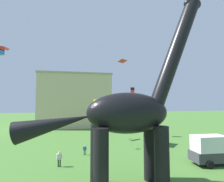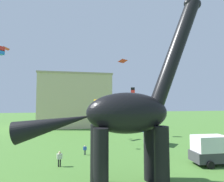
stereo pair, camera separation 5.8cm
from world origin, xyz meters
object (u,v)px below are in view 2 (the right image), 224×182
object	(u,v)px
kite_trailing	(6,48)
person_near_flyer	(59,157)
kite_drifting	(99,101)
kite_near_high	(95,102)
kite_high_right	(133,90)
kite_apex	(0,51)
festival_canopy_tent	(154,129)
kite_mid_right	(123,61)
dinosaur_sculpture	(127,113)
parked_box_truck	(215,149)
person_watching_child	(85,149)

from	to	relation	value
kite_trailing	person_near_flyer	bearing A→B (deg)	-40.20
kite_drifting	kite_near_high	distance (m)	6.59
person_near_flyer	kite_high_right	world-z (taller)	kite_high_right
kite_apex	kite_near_high	bearing A→B (deg)	50.53
festival_canopy_tent	kite_trailing	xyz separation A→B (m)	(-22.62, -0.43, 12.03)
kite_mid_right	kite_trailing	xyz separation A→B (m)	(-16.87, 1.15, 1.28)
dinosaur_sculpture	festival_canopy_tent	bearing A→B (deg)	78.30
person_near_flyer	kite_near_high	size ratio (longest dim) A/B	2.02
kite_mid_right	kite_near_high	size ratio (longest dim) A/B	2.04
person_near_flyer	kite_trailing	bearing A→B (deg)	-148.06
kite_trailing	parked_box_truck	bearing A→B (deg)	-21.00
person_near_flyer	kite_trailing	size ratio (longest dim) A/B	1.16
kite_high_right	kite_trailing	xyz separation A→B (m)	(-21.39, -7.79, 5.13)
person_watching_child	kite_mid_right	xyz separation A→B (m)	(5.75, 1.98, 12.53)
festival_canopy_tent	kite_drifting	world-z (taller)	kite_drifting
person_near_flyer	kite_apex	world-z (taller)	kite_apex
dinosaur_sculpture	person_near_flyer	bearing A→B (deg)	154.46
person_watching_child	kite_high_right	bearing A→B (deg)	14.14
festival_canopy_tent	kite_apex	distance (m)	23.87
kite_high_right	person_watching_child	bearing A→B (deg)	-133.24
parked_box_truck	person_near_flyer	world-z (taller)	parked_box_truck
parked_box_truck	kite_near_high	world-z (taller)	kite_near_high
parked_box_truck	kite_mid_right	size ratio (longest dim) A/B	3.51
person_near_flyer	kite_near_high	xyz separation A→B (m)	(4.51, 6.72, 5.96)
festival_canopy_tent	kite_near_high	size ratio (longest dim) A/B	3.95
kite_near_high	kite_apex	xyz separation A→B (m)	(-9.05, -10.99, 4.26)
person_watching_child	kite_near_high	world-z (taller)	kite_near_high
kite_mid_right	kite_drifting	world-z (taller)	kite_mid_right
dinosaur_sculpture	kite_high_right	distance (m)	22.35
parked_box_truck	festival_canopy_tent	xyz separation A→B (m)	(-2.66, 10.14, 0.90)
person_watching_child	person_near_flyer	size ratio (longest dim) A/B	0.77
kite_drifting	kite_high_right	bearing A→B (deg)	12.17
person_near_flyer	kite_apex	xyz separation A→B (m)	(-4.54, -4.27, 10.22)
parked_box_truck	kite_drifting	distance (m)	20.22
person_near_flyer	kite_high_right	xyz separation A→B (m)	(13.17, 14.73, 8.47)
festival_canopy_tent	kite_mid_right	distance (m)	12.29
person_near_flyer	festival_canopy_tent	world-z (taller)	festival_canopy_tent
kite_apex	kite_high_right	bearing A→B (deg)	47.00
festival_canopy_tent	kite_drifting	bearing A→B (deg)	145.83
kite_mid_right	dinosaur_sculpture	bearing A→B (deg)	-103.40
festival_canopy_tent	kite_trailing	bearing A→B (deg)	-178.90
kite_mid_right	kite_high_right	bearing A→B (deg)	63.16
dinosaur_sculpture	kite_high_right	size ratio (longest dim) A/B	14.70
person_near_flyer	kite_apex	size ratio (longest dim) A/B	2.42
kite_trailing	kite_apex	size ratio (longest dim) A/B	2.09
parked_box_truck	kite_apex	size ratio (longest dim) A/B	8.56
person_near_flyer	kite_near_high	distance (m)	10.05
festival_canopy_tent	kite_trailing	world-z (taller)	kite_trailing
kite_trailing	festival_canopy_tent	bearing A→B (deg)	1.10
parked_box_truck	kite_mid_right	bearing A→B (deg)	137.48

